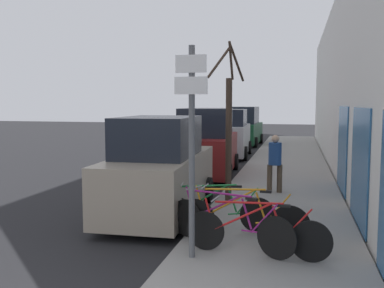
# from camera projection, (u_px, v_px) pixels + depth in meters

# --- Properties ---
(ground_plane) EXTENTS (80.00, 80.00, 0.00)m
(ground_plane) POSITION_uv_depth(u_px,v_px,m) (204.00, 182.00, 14.25)
(ground_plane) COLOR black
(sidewalk_curb) EXTENTS (3.20, 32.00, 0.15)m
(sidewalk_curb) POSITION_uv_depth(u_px,v_px,m) (286.00, 170.00, 16.32)
(sidewalk_curb) COLOR gray
(sidewalk_curb) RESTS_ON ground
(building_facade) EXTENTS (0.23, 32.00, 6.50)m
(building_facade) POSITION_uv_depth(u_px,v_px,m) (337.00, 86.00, 15.52)
(building_facade) COLOR silver
(building_facade) RESTS_ON ground
(signpost) EXTENTS (0.52, 0.12, 3.35)m
(signpost) POSITION_uv_depth(u_px,v_px,m) (192.00, 142.00, 6.68)
(signpost) COLOR #595B60
(signpost) RESTS_ON sidewalk_curb
(bicycle_0) EXTENTS (2.37, 0.44, 0.91)m
(bicycle_0) POSITION_uv_depth(u_px,v_px,m) (256.00, 232.00, 6.88)
(bicycle_0) COLOR black
(bicycle_0) RESTS_ON sidewalk_curb
(bicycle_1) EXTENTS (2.32, 1.13, 0.96)m
(bicycle_1) POSITION_uv_depth(u_px,v_px,m) (228.00, 224.00, 7.30)
(bicycle_1) COLOR black
(bicycle_1) RESTS_ON sidewalk_curb
(bicycle_2) EXTENTS (2.40, 0.44, 0.98)m
(bicycle_2) POSITION_uv_depth(u_px,v_px,m) (241.00, 219.00, 7.61)
(bicycle_2) COLOR black
(bicycle_2) RESTS_ON sidewalk_curb
(bicycle_3) EXTENTS (2.26, 0.50, 0.93)m
(bicycle_3) POSITION_uv_depth(u_px,v_px,m) (215.00, 211.00, 8.22)
(bicycle_3) COLOR black
(bicycle_3) RESTS_ON sidewalk_curb
(parked_car_0) EXTENTS (2.13, 4.63, 2.30)m
(parked_car_0) POSITION_uv_depth(u_px,v_px,m) (160.00, 171.00, 9.96)
(parked_car_0) COLOR gray
(parked_car_0) RESTS_ON ground
(parked_car_1) EXTENTS (2.26, 4.64, 2.43)m
(parked_car_1) POSITION_uv_depth(u_px,v_px,m) (207.00, 145.00, 15.37)
(parked_car_1) COLOR maroon
(parked_car_1) RESTS_ON ground
(parked_car_2) EXTENTS (2.12, 4.42, 2.31)m
(parked_car_2) POSITION_uv_depth(u_px,v_px,m) (229.00, 135.00, 20.74)
(parked_car_2) COLOR #B2B7BC
(parked_car_2) RESTS_ON ground
(parked_car_3) EXTENTS (2.21, 4.41, 2.38)m
(parked_car_3) POSITION_uv_depth(u_px,v_px,m) (243.00, 128.00, 26.41)
(parked_car_3) COLOR #144728
(parked_car_3) RESTS_ON ground
(pedestrian_near) EXTENTS (0.41, 0.35, 1.59)m
(pedestrian_near) POSITION_uv_depth(u_px,v_px,m) (275.00, 159.00, 11.73)
(pedestrian_near) COLOR #4C3D2D
(pedestrian_near) RESTS_ON sidewalk_curb
(street_tree) EXTENTS (0.72, 1.66, 3.99)m
(street_tree) POSITION_uv_depth(u_px,v_px,m) (229.00, 128.00, 10.74)
(street_tree) COLOR #3D2D23
(street_tree) RESTS_ON sidewalk_curb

